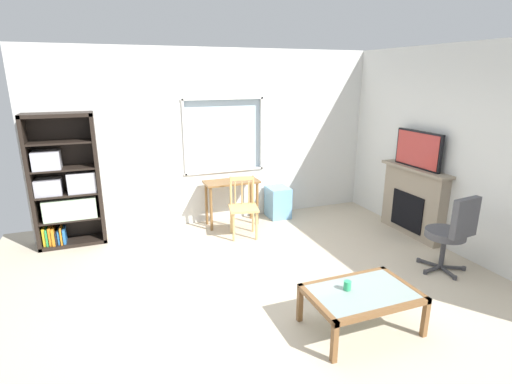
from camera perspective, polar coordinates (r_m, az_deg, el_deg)
The scene contains 12 objects.
ground at distance 4.70m, azimuth 2.24°, elevation -13.75°, with size 6.46×5.91×0.02m, color beige.
wall_back_with_window at distance 6.45m, azimuth -6.43°, elevation 7.70°, with size 5.46×0.15×2.76m.
wall_right at distance 5.86m, azimuth 28.51°, elevation 4.92°, with size 0.12×5.11×2.76m, color silver.
bookshelf at distance 6.15m, azimuth -25.81°, elevation 0.60°, with size 0.90×0.38×1.87m.
desk_under_window at distance 6.35m, azimuth -3.55°, elevation 0.37°, with size 0.87×0.40×0.74m.
wooden_chair at distance 5.93m, azimuth -1.87°, elevation -2.11°, with size 0.49×0.48×0.90m.
plastic_drawer_unit at distance 6.78m, azimuth 3.19°, elevation -1.49°, with size 0.35×0.40×0.53m, color #72ADDB.
fireplace at distance 6.43m, azimuth 21.71°, elevation -1.22°, with size 0.26×1.25×1.05m.
tv at distance 6.24m, azimuth 22.35°, elevation 5.69°, with size 0.06×0.86×0.54m.
office_chair at distance 5.35m, azimuth 26.47°, elevation -4.99°, with size 0.57×0.58×1.00m.
coffee_table at distance 4.00m, azimuth 15.04°, elevation -14.30°, with size 1.03×0.69×0.40m.
sippy_cup at distance 3.94m, azimuth 13.04°, elevation -13.00°, with size 0.07×0.07×0.09m, color #33B770.
Camera 1 is at (-1.62, -3.72, 2.36)m, focal length 27.72 mm.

